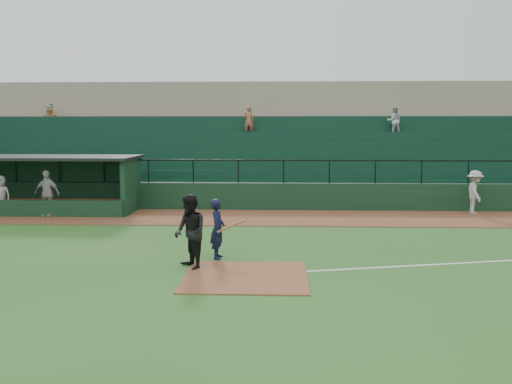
{
  "coord_description": "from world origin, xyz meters",
  "views": [
    {
      "loc": [
        0.81,
        -14.31,
        3.65
      ],
      "look_at": [
        0.0,
        5.0,
        1.4
      ],
      "focal_mm": 39.23,
      "sensor_mm": 36.0,
      "label": 1
    }
  ],
  "objects": [
    {
      "name": "ground",
      "position": [
        0.0,
        0.0,
        0.0
      ],
      "size": [
        90.0,
        90.0,
        0.0
      ],
      "primitive_type": "plane",
      "color": "#26571C",
      "rests_on": "ground"
    },
    {
      "name": "warning_track",
      "position": [
        0.0,
        8.0,
        0.01
      ],
      "size": [
        40.0,
        4.0,
        0.03
      ],
      "primitive_type": "cube",
      "color": "brown",
      "rests_on": "ground"
    },
    {
      "name": "home_plate_dirt",
      "position": [
        0.0,
        -1.0,
        0.01
      ],
      "size": [
        3.0,
        3.0,
        0.03
      ],
      "primitive_type": "cube",
      "color": "brown",
      "rests_on": "ground"
    },
    {
      "name": "stadium_structure",
      "position": [
        -0.0,
        16.46,
        2.3
      ],
      "size": [
        38.0,
        13.08,
        6.4
      ],
      "color": "#10311B",
      "rests_on": "ground"
    },
    {
      "name": "dugout",
      "position": [
        -9.75,
        9.56,
        1.33
      ],
      "size": [
        8.9,
        3.2,
        2.42
      ],
      "color": "#10311B",
      "rests_on": "ground"
    },
    {
      "name": "batter_at_plate",
      "position": [
        -0.9,
        0.94,
        0.84
      ],
      "size": [
        1.0,
        0.67,
        1.67
      ],
      "color": "black",
      "rests_on": "ground"
    },
    {
      "name": "umpire",
      "position": [
        -1.48,
        -0.24,
        0.97
      ],
      "size": [
        1.12,
        1.19,
        1.94
      ],
      "primitive_type": "imported",
      "rotation": [
        0.0,
        0.0,
        -1.01
      ],
      "color": "black",
      "rests_on": "ground"
    },
    {
      "name": "runner",
      "position": [
        8.97,
        9.17,
        0.95
      ],
      "size": [
        0.77,
        1.23,
        1.83
      ],
      "primitive_type": "imported",
      "rotation": [
        0.0,
        0.0,
        1.49
      ],
      "color": "#ABA6A0",
      "rests_on": "warning_track"
    },
    {
      "name": "dugout_player_a",
      "position": [
        -8.63,
        7.86,
        0.97
      ],
      "size": [
        1.18,
        0.68,
        1.89
      ],
      "primitive_type": "imported",
      "rotation": [
        0.0,
        0.0,
        -0.2
      ],
      "color": "#ACA6A1",
      "rests_on": "warning_track"
    },
    {
      "name": "dugout_player_b",
      "position": [
        -10.59,
        7.96,
        0.86
      ],
      "size": [
        0.86,
        0.6,
        1.66
      ],
      "primitive_type": "imported",
      "rotation": [
        0.0,
        0.0,
        -0.1
      ],
      "color": "gray",
      "rests_on": "warning_track"
    }
  ]
}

